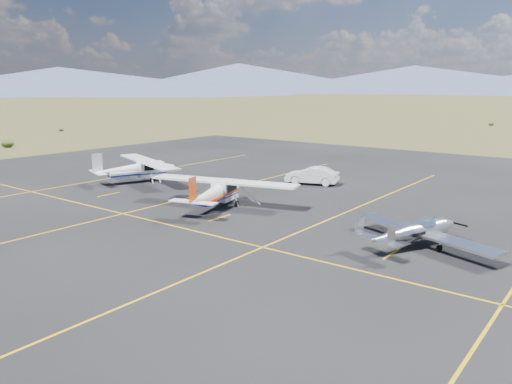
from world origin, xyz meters
TOP-DOWN VIEW (x-y plane):
  - ground at (0.00, 0.00)m, footprint 1600.00×1600.00m
  - apron at (0.00, 7.00)m, footprint 72.00×72.00m
  - aircraft_low_wing at (-1.42, -4.05)m, footprint 6.03×8.13m
  - aircraft_cessna at (-1.32, 9.23)m, footprint 6.84×10.29m
  - aircraft_plain at (1.46, 20.68)m, footprint 7.26×10.21m
  - sedan at (9.65, 8.62)m, footprint 2.73×4.56m

SIDE VIEW (x-z plane):
  - ground at x=0.00m, z-range 0.00..0.00m
  - apron at x=0.00m, z-range -0.01..0.01m
  - sedan at x=9.65m, z-range 0.01..1.43m
  - aircraft_low_wing at x=-1.42m, z-range -0.04..1.75m
  - aircraft_cessna at x=-1.32m, z-range -0.14..2.47m
  - aircraft_plain at x=1.46m, z-range -0.15..2.48m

